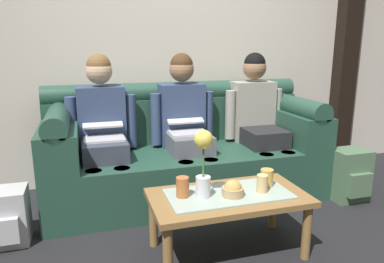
{
  "coord_description": "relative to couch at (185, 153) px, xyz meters",
  "views": [
    {
      "loc": [
        -0.81,
        -1.75,
        1.29
      ],
      "look_at": [
        -0.04,
        0.82,
        0.65
      ],
      "focal_mm": 33.89,
      "sensor_mm": 36.0,
      "label": 1
    }
  ],
  "objects": [
    {
      "name": "backpack_left",
      "position": [
        -1.36,
        -0.48,
        -0.19
      ],
      "size": [
        0.28,
        0.28,
        0.37
      ],
      "color": "#B7B7BC",
      "rests_on": "ground_plane"
    },
    {
      "name": "person_right",
      "position": [
        0.68,
        -0.0,
        0.29
      ],
      "size": [
        0.56,
        0.67,
        1.22
      ],
      "color": "#232326",
      "rests_on": "ground_plane"
    },
    {
      "name": "cup_near_right",
      "position": [
        0.28,
        -0.95,
        0.09
      ],
      "size": [
        0.08,
        0.08,
        0.11
      ],
      "primitive_type": "cylinder",
      "color": "gold",
      "rests_on": "coffee_table"
    },
    {
      "name": "back_wall_patterned",
      "position": [
        0.0,
        0.53,
        1.08
      ],
      "size": [
        6.0,
        0.12,
        2.9
      ],
      "primitive_type": "cube",
      "color": "beige",
      "rests_on": "ground_plane"
    },
    {
      "name": "couch",
      "position": [
        0.0,
        0.0,
        0.0
      ],
      "size": [
        2.31,
        0.88,
        0.96
      ],
      "color": "#234738",
      "rests_on": "ground_plane"
    },
    {
      "name": "snack_bowl",
      "position": [
        0.01,
        -1.04,
        0.07
      ],
      "size": [
        0.13,
        0.13,
        0.11
      ],
      "color": "tan",
      "rests_on": "coffee_table"
    },
    {
      "name": "person_middle",
      "position": [
        0.0,
        -0.0,
        0.29
      ],
      "size": [
        0.56,
        0.67,
        1.22
      ],
      "color": "#595B66",
      "rests_on": "ground_plane"
    },
    {
      "name": "person_left",
      "position": [
        -0.68,
        -0.0,
        0.29
      ],
      "size": [
        0.56,
        0.67,
        1.22
      ],
      "color": "#383D4C",
      "rests_on": "ground_plane"
    },
    {
      "name": "cup_near_left",
      "position": [
        0.2,
        -1.04,
        0.09
      ],
      "size": [
        0.07,
        0.07,
        0.11
      ],
      "primitive_type": "cylinder",
      "color": "#DBB77A",
      "rests_on": "coffee_table"
    },
    {
      "name": "cup_far_center",
      "position": [
        -0.28,
        -0.96,
        0.09
      ],
      "size": [
        0.08,
        0.08,
        0.12
      ],
      "primitive_type": "cylinder",
      "color": "#B26633",
      "rests_on": "coffee_table"
    },
    {
      "name": "flower_vase",
      "position": [
        -0.17,
        -1.0,
        0.26
      ],
      "size": [
        0.11,
        0.11,
        0.41
      ],
      "color": "silver",
      "rests_on": "coffee_table"
    },
    {
      "name": "backpack_right",
      "position": [
        1.29,
        -0.54,
        -0.15
      ],
      "size": [
        0.29,
        0.28,
        0.44
      ],
      "color": "#4C6B4C",
      "rests_on": "ground_plane"
    },
    {
      "name": "timber_pillar",
      "position": [
        1.9,
        0.41,
        1.08
      ],
      "size": [
        0.2,
        0.2,
        2.9
      ],
      "primitive_type": "cube",
      "color": "black",
      "rests_on": "ground_plane"
    },
    {
      "name": "coffee_table",
      "position": [
        0.0,
        -0.99,
        -0.03
      ],
      "size": [
        0.97,
        0.51,
        0.4
      ],
      "color": "olive",
      "rests_on": "ground_plane"
    }
  ]
}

